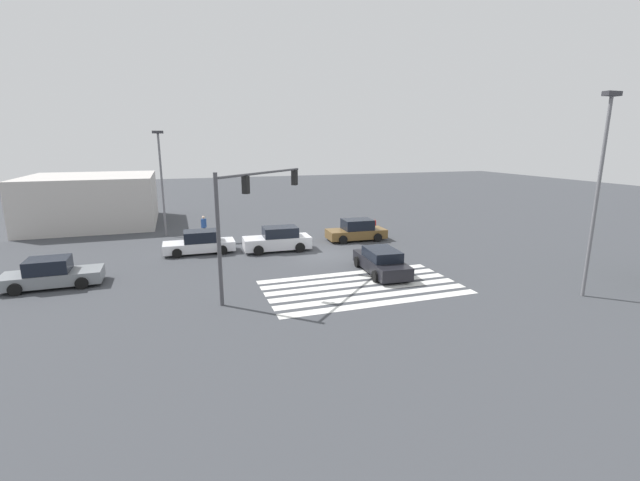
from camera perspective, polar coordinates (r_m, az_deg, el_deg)
name	(u,v)px	position (r m, az deg, el deg)	size (l,w,h in m)	color
ground_plane	(320,254)	(28.23, 0.00, -1.86)	(130.35, 130.35, 0.00)	#3D3F44
crosswalk_markings	(363,287)	(22.14, 5.71, -6.16)	(10.03, 5.35, 0.01)	silver
traffic_signal_mast	(248,204)	(20.81, -9.57, 4.88)	(5.18, 5.18, 5.99)	#47474C
car_0	(381,262)	(24.37, 8.18, -2.81)	(2.29, 4.79, 1.40)	black
car_1	(357,231)	(32.30, 4.89, 1.32)	(4.47, 2.26, 1.59)	brown
car_2	(52,274)	(25.83, -32.18, -3.81)	(4.66, 2.14, 1.50)	gray
car_3	(278,240)	(29.20, -5.64, 0.11)	(4.57, 2.15, 1.64)	silver
car_4	(200,243)	(29.56, -15.72, -0.31)	(4.62, 2.04, 1.51)	silver
corner_building	(93,200)	(43.09, -28.02, 4.76)	(10.31, 10.31, 4.38)	#BCB7B2
pedestrian	(204,226)	(33.87, -15.23, 1.90)	(0.41, 0.41, 1.75)	#38383D
street_light_pole_a	(161,174)	(35.19, -20.41, 8.27)	(0.80, 0.36, 8.06)	slate
street_light_pole_b	(599,181)	(23.33, 33.20, 6.66)	(0.80, 0.36, 9.40)	slate
fire_hydrant	(375,225)	(36.26, 7.32, 2.08)	(0.22, 0.22, 0.86)	red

